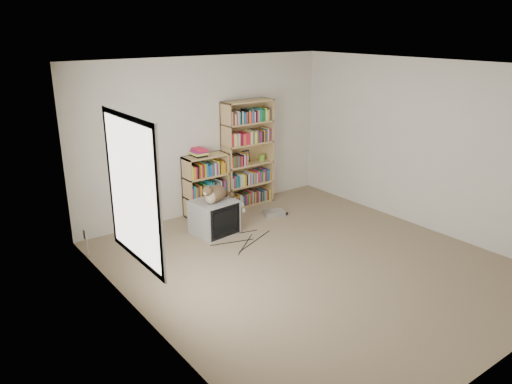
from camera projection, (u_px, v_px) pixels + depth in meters
floor at (310, 264)px, 6.46m from camera, size 4.50×5.00×0.01m
wall_back at (206, 136)px, 7.96m from camera, size 4.50×0.02×2.50m
wall_left at (141, 211)px, 4.79m from camera, size 0.02×5.00×2.50m
wall_right at (426, 146)px, 7.34m from camera, size 0.02×5.00×2.50m
ceiling at (317, 66)px, 5.66m from camera, size 4.50×5.00×0.02m
window at (133, 191)px, 4.90m from camera, size 0.02×1.22×1.52m
crt_tv at (214, 217)px, 7.35m from camera, size 0.64×0.59×0.51m
cat at (219, 195)px, 7.25m from camera, size 0.71×0.43×0.51m
bookcase_tall at (247, 156)px, 8.38m from camera, size 0.89×0.30×1.78m
bookcase_short at (206, 187)px, 8.03m from camera, size 0.72×0.30×0.99m
book_stack at (199, 152)px, 7.79m from camera, size 0.22×0.28×0.12m
green_mug at (261, 157)px, 8.55m from camera, size 0.10×0.10×0.11m
framed_print at (246, 156)px, 8.47m from camera, size 0.15×0.05×0.20m
dvd_player at (274, 213)px, 8.11m from camera, size 0.37×0.32×0.07m
wall_outlet at (85, 235)px, 6.57m from camera, size 0.01×0.08×0.13m
floor_cables at (255, 232)px, 7.43m from camera, size 1.20×0.70×0.01m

